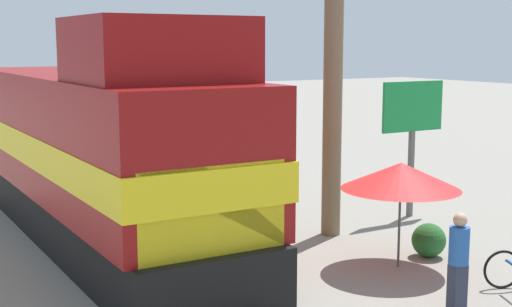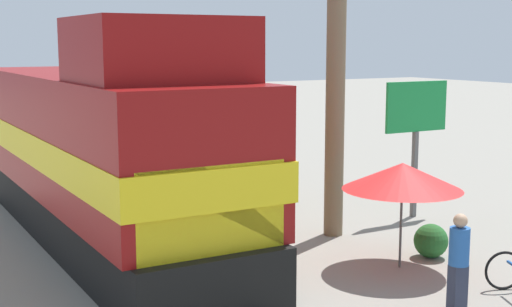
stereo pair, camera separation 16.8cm
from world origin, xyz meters
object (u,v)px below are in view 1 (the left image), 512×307
Objects in this scene: vendor_umbrella at (401,176)px; billboard_sign at (413,116)px; person_bystander at (459,258)px; locomotive at (102,152)px.

billboard_sign is at bearing 44.67° from vendor_umbrella.
billboard_sign reaches higher than person_bystander.
person_bystander is (3.80, -7.07, -1.16)m from locomotive.
billboard_sign is (7.74, -1.61, 0.56)m from locomotive.
vendor_umbrella reaches higher than person_bystander.
billboard_sign is 2.08× the size of person_bystander.
person_bystander is (-3.93, -5.46, -1.73)m from billboard_sign.
locomotive is 6.59m from vendor_umbrella.
vendor_umbrella is 2.63m from person_bystander.
vendor_umbrella is at bearing 71.81° from person_bystander.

